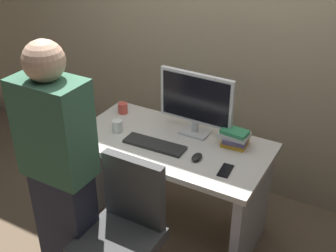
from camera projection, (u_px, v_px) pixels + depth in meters
name	position (u px, v px, depth m)	size (l,w,h in m)	color
ground_plane	(171.00, 225.00, 3.35)	(9.00, 9.00, 0.00)	brown
wall_back	(225.00, 6.00, 3.23)	(6.40, 0.10, 3.00)	tan
desk	(171.00, 171.00, 3.10)	(1.34, 0.70, 0.75)	beige
office_chair	(124.00, 241.00, 2.60)	(0.52, 0.52, 0.94)	black
person_at_desk	(60.00, 174.00, 2.50)	(0.40, 0.24, 1.64)	#262838
monitor	(196.00, 101.00, 2.96)	(0.54, 0.14, 0.46)	silver
keyboard	(155.00, 145.00, 2.93)	(0.43, 0.13, 0.02)	#262626
mouse	(197.00, 157.00, 2.79)	(0.06, 0.10, 0.03)	black
cup_near_keyboard	(118.00, 126.00, 3.09)	(0.07, 0.07, 0.09)	white
cup_by_monitor	(123.00, 108.00, 3.34)	(0.07, 0.07, 0.08)	#D84C3F
book_stack	(235.00, 138.00, 2.91)	(0.20, 0.17, 0.12)	gold
cell_phone	(226.00, 170.00, 2.68)	(0.07, 0.14, 0.01)	black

